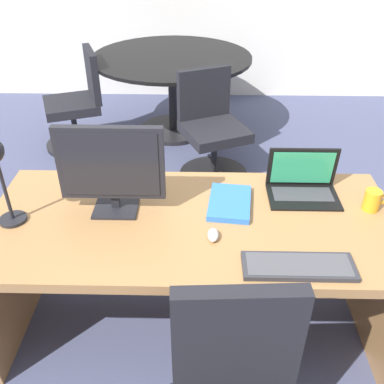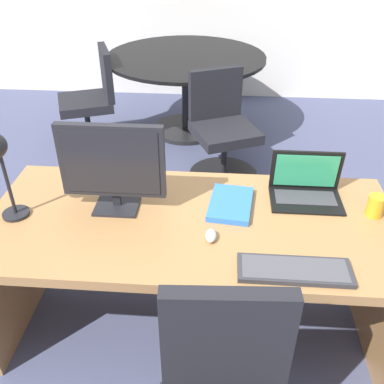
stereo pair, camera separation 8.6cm
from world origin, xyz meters
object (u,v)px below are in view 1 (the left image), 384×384
keyboard (298,266)px  mouse (213,235)px  monitor (111,166)px  coffee_mug (373,200)px  laptop (303,180)px  meeting_chair_near (212,136)px  book (230,203)px  meeting_chair_far (79,110)px  desk (192,244)px  meeting_table (172,75)px

keyboard → mouse: 0.37m
monitor → coffee_mug: bearing=1.6°
laptop → monitor: bearing=-168.8°
mouse → meeting_chair_near: bearing=89.0°
keyboard → coffee_mug: (0.41, 0.40, 0.04)m
monitor → meeting_chair_near: bearing=72.9°
keyboard → book: bearing=120.3°
meeting_chair_near → meeting_chair_far: size_ratio=0.97×
monitor → meeting_chair_far: (-0.72, 2.04, -0.60)m
desk → meeting_chair_near: 1.58m
monitor → keyboard: bearing=-25.5°
monitor → meeting_table: 2.39m
keyboard → book: 0.48m
book → meeting_table: (-0.41, 2.31, -0.16)m
coffee_mug → meeting_table: 2.57m
monitor → mouse: 0.53m
keyboard → meeting_chair_near: meeting_chair_near is taller
laptop → keyboard: (-0.11, -0.54, -0.06)m
meeting_table → keyboard: bearing=-76.4°
book → coffee_mug: size_ratio=2.92×
meeting_chair_near → meeting_chair_far: 1.29m
laptop → mouse: laptop is taller
desk → mouse: 0.28m
desk → coffee_mug: coffee_mug is taller
keyboard → meeting_table: meeting_table is taller
monitor → meeting_table: (0.11, 2.36, -0.38)m
monitor → mouse: monitor is taller
monitor → laptop: size_ratio=1.39×
laptop → mouse: (-0.44, -0.37, -0.05)m
desk → book: bearing=21.7°
laptop → meeting_table: laptop is taller
keyboard → meeting_table: bearing=103.6°
monitor → laptop: 0.91m
mouse → monitor: bearing=156.4°
meeting_table → meeting_chair_near: (0.36, -0.82, -0.23)m
book → coffee_mug: coffee_mug is taller
monitor → keyboard: (0.77, -0.37, -0.22)m
mouse → meeting_chair_near: size_ratio=0.10×
monitor → meeting_chair_near: size_ratio=0.55×
meeting_table → coffee_mug: bearing=-65.4°
meeting_chair_near → desk: bearing=-94.5°
laptop → meeting_table: bearing=109.4°
mouse → meeting_table: size_ratio=0.06×
monitor → meeting_table: monitor is taller
meeting_chair_near → laptop: bearing=-73.4°
keyboard → coffee_mug: bearing=44.7°
mouse → coffee_mug: (0.73, 0.23, 0.03)m
laptop → meeting_table: (-0.77, 2.18, -0.21)m
laptop → coffee_mug: (0.29, -0.14, -0.02)m
keyboard → mouse: (-0.33, 0.17, 0.01)m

